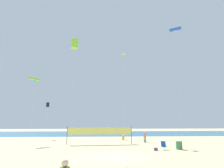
{
  "coord_description": "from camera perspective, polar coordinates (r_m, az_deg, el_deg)",
  "views": [
    {
      "loc": [
        -1.41,
        -18.36,
        3.16
      ],
      "look_at": [
        0.31,
        10.49,
        8.4
      ],
      "focal_mm": 32.22,
      "sensor_mm": 36.0,
      "label": 1
    }
  ],
  "objects": [
    {
      "name": "ground_plane",
      "position": [
        18.69,
        1.03,
        -20.02
      ],
      "size": [
        120.0,
        120.0,
        0.0
      ],
      "primitive_type": "plane",
      "color": "beige"
    },
    {
      "name": "kite_black_box",
      "position": [
        39.27,
        -17.78,
        -5.64
      ],
      "size": [
        0.65,
        0.65,
        6.42
      ],
      "color": "silver",
      "rests_on": "ground"
    },
    {
      "name": "beach_handbag",
      "position": [
        22.9,
        12.32,
        -17.62
      ],
      "size": [
        0.37,
        0.18,
        0.3
      ],
      "primitive_type": "cube",
      "color": "#7A3872",
      "rests_on": "ground"
    },
    {
      "name": "kite_lime_box",
      "position": [
        25.45,
        -10.6,
        11.13
      ],
      "size": [
        0.94,
        0.94,
        12.97
      ],
      "color": "silver",
      "rests_on": "ground"
    },
    {
      "name": "ocean_band",
      "position": [
        50.94,
        -1.87,
        -13.83
      ],
      "size": [
        120.0,
        20.0,
        0.01
      ],
      "primitive_type": "cube",
      "color": "teal",
      "rests_on": "ground"
    },
    {
      "name": "folding_beach_chair",
      "position": [
        23.74,
        14.47,
        -16.49
      ],
      "size": [
        0.52,
        0.65,
        0.89
      ],
      "rotation": [
        0.0,
        0.0,
        -0.72
      ],
      "color": "#1959B2",
      "rests_on": "ground"
    },
    {
      "name": "kite_lime_diamond",
      "position": [
        34.98,
        3.25,
        8.17
      ],
      "size": [
        0.91,
        0.91,
        14.59
      ],
      "color": "silver",
      "rests_on": "ground"
    },
    {
      "name": "volleyball_net",
      "position": [
        28.13,
        -3.44,
        -13.36
      ],
      "size": [
        8.78,
        0.8,
        2.4
      ],
      "color": "#4C4C51",
      "rests_on": "ground"
    },
    {
      "name": "beachgoer_coral_shirt",
      "position": [
        30.9,
        9.29,
        -14.44
      ],
      "size": [
        0.36,
        0.36,
        1.59
      ],
      "rotation": [
        0.0,
        0.0,
        0.33
      ],
      "color": "#99B28C",
      "rests_on": "ground"
    },
    {
      "name": "trash_barrel",
      "position": [
        24.5,
        18.51,
        -16.16
      ],
      "size": [
        0.68,
        0.68,
        0.87
      ],
      "primitive_type": "cylinder",
      "color": "#3F7F4C",
      "rests_on": "ground"
    },
    {
      "name": "kite_blue_tube",
      "position": [
        42.93,
        17.51,
        14.54
      ],
      "size": [
        2.11,
        1.76,
        21.21
      ],
      "color": "silver",
      "rests_on": "ground"
    },
    {
      "name": "kite_lime_tube",
      "position": [
        34.98,
        -21.14,
        1.26
      ],
      "size": [
        1.52,
        1.5,
        10.0
      ],
      "color": "silver",
      "rests_on": "ground"
    },
    {
      "name": "beachgoer_white_shirt",
      "position": [
        34.21,
        3.18,
        -14.09
      ],
      "size": [
        0.38,
        0.38,
        1.64
      ],
      "rotation": [
        0.0,
        0.0,
        5.54
      ],
      "color": "gold",
      "rests_on": "ground"
    }
  ]
}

